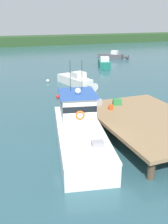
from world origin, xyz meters
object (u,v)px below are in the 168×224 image
object	(u,v)px
moored_boat_mid_harbor	(113,56)
moored_boat_far_left	(104,63)
mooring_buoy_channel_marker	(76,80)
mooring_buoy_spare_mooring	(48,81)
main_fishing_boat	(79,128)
crate_single_by_cleat	(97,102)
bait_bucket	(111,107)
moored_boat_near_channel	(77,81)
mooring_buoy_inshore	(58,97)
crate_stack_near_edge	(117,102)
mooring_buoy_outer	(89,95)

from	to	relation	value
moored_boat_mid_harbor	moored_boat_far_left	world-z (taller)	moored_boat_far_left
mooring_buoy_channel_marker	moored_boat_mid_harbor	bearing A→B (deg)	50.25
moored_boat_far_left	mooring_buoy_spare_mooring	distance (m)	12.71
main_fishing_boat	moored_boat_mid_harbor	xyz separation A→B (m)	(17.70, 30.15, -0.50)
main_fishing_boat	crate_single_by_cleat	size ratio (longest dim) A/B	16.60
bait_bucket	moored_boat_mid_harbor	distance (m)	32.01
crate_single_by_cleat	moored_boat_near_channel	distance (m)	10.70
moored_boat_mid_harbor	mooring_buoy_inshore	size ratio (longest dim) A/B	14.57
moored_boat_mid_harbor	moored_boat_far_left	xyz separation A→B (m)	(-5.12, -7.18, 0.05)
crate_stack_near_edge	moored_boat_mid_harbor	size ratio (longest dim) A/B	0.12
crate_stack_near_edge	moored_boat_mid_harbor	world-z (taller)	crate_stack_near_edge
bait_bucket	moored_boat_mid_harbor	world-z (taller)	bait_bucket
crate_single_by_cleat	mooring_buoy_inshore	xyz separation A→B (m)	(-1.19, 6.40, -1.24)
main_fishing_boat	moored_boat_near_channel	xyz separation A→B (m)	(4.63, 13.45, -0.46)
crate_single_by_cleat	crate_stack_near_edge	xyz separation A→B (m)	(1.37, -0.46, -0.00)
moored_boat_near_channel	mooring_buoy_inshore	world-z (taller)	moored_boat_near_channel
crate_single_by_cleat	moored_boat_far_left	xyz separation A→B (m)	(10.08, 19.97, -0.86)
bait_bucket	mooring_buoy_inshore	xyz separation A→B (m)	(-1.65, 7.66, -1.20)
main_fishing_boat	mooring_buoy_spare_mooring	world-z (taller)	main_fishing_boat
mooring_buoy_spare_mooring	moored_boat_far_left	bearing A→B (deg)	33.13
moored_boat_mid_harbor	mooring_buoy_spare_mooring	world-z (taller)	moored_boat_mid_harbor
moored_boat_far_left	mooring_buoy_channel_marker	world-z (taller)	moored_boat_far_left
moored_boat_near_channel	mooring_buoy_outer	size ratio (longest dim) A/B	17.56
moored_boat_near_channel	crate_stack_near_edge	bearing A→B (deg)	-93.95
moored_boat_near_channel	mooring_buoy_spare_mooring	distance (m)	3.74
moored_boat_far_left	mooring_buoy_spare_mooring	world-z (taller)	moored_boat_far_left
moored_boat_mid_harbor	mooring_buoy_outer	world-z (taller)	moored_boat_mid_harbor
moored_boat_near_channel	mooring_buoy_spare_mooring	xyz separation A→B (m)	(-2.69, 2.58, -0.36)
moored_boat_far_left	mooring_buoy_inshore	bearing A→B (deg)	-129.69
bait_bucket	main_fishing_boat	bearing A→B (deg)	-149.61
moored_boat_mid_harbor	mooring_buoy_channel_marker	bearing A→B (deg)	-129.75
bait_bucket	mooring_buoy_inshore	size ratio (longest dim) A/B	1.01
mooring_buoy_spare_mooring	mooring_buoy_channel_marker	bearing A→B (deg)	-19.60
moored_boat_mid_harbor	crate_single_by_cleat	bearing A→B (deg)	-119.23
bait_bucket	moored_boat_near_channel	distance (m)	11.86
crate_single_by_cleat	moored_boat_near_channel	world-z (taller)	crate_single_by_cleat
moored_boat_far_left	mooring_buoy_inshore	size ratio (longest dim) A/B	18.76
mooring_buoy_inshore	crate_stack_near_edge	bearing A→B (deg)	-69.51
crate_single_by_cleat	bait_bucket	bearing A→B (deg)	-70.10
main_fishing_boat	moored_boat_mid_harbor	world-z (taller)	main_fishing_boat
main_fishing_boat	crate_single_by_cleat	world-z (taller)	main_fishing_boat
moored_boat_far_left	bait_bucket	bearing A→B (deg)	-114.38
moored_boat_near_channel	moored_boat_mid_harbor	xyz separation A→B (m)	(13.06, 16.70, -0.04)
bait_bucket	mooring_buoy_channel_marker	bearing A→B (deg)	81.06
bait_bucket	moored_boat_far_left	xyz separation A→B (m)	(9.62, 21.23, -0.82)
crate_single_by_cleat	mooring_buoy_outer	bearing A→B (deg)	73.25
crate_stack_near_edge	mooring_buoy_spare_mooring	bearing A→B (deg)	98.19
mooring_buoy_channel_marker	mooring_buoy_spare_mooring	distance (m)	3.29
mooring_buoy_inshore	main_fishing_boat	bearing A→B (deg)	-97.98
crate_stack_near_edge	moored_boat_near_channel	distance (m)	10.97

